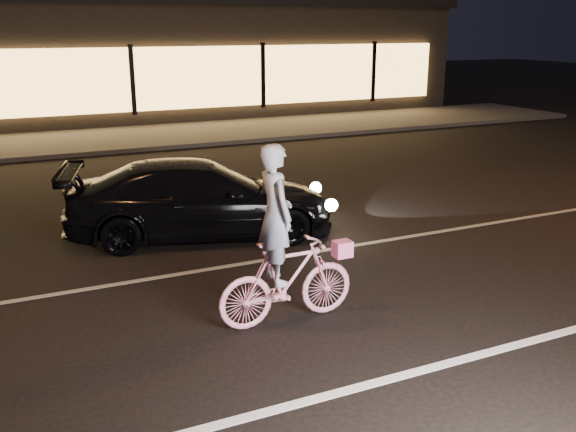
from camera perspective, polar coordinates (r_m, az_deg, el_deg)
ground at (r=8.10m, az=9.86°, el=-7.39°), size 90.00×90.00×0.00m
lane_stripe_near at (r=7.06m, az=16.95°, el=-11.64°), size 60.00×0.12×0.01m
lane_stripe_far at (r=9.68m, az=3.11°, el=-3.09°), size 60.00×0.10×0.01m
sidewalk at (r=19.76m, az=-12.25°, el=6.89°), size 30.00×4.00×0.12m
storefront at (r=25.38m, az=-15.77°, el=13.47°), size 25.40×8.42×4.20m
cyclist at (r=7.15m, az=-0.35°, el=-4.06°), size 1.65×0.57×2.07m
sedan at (r=10.29m, az=-7.78°, el=1.52°), size 4.51×2.74×1.22m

